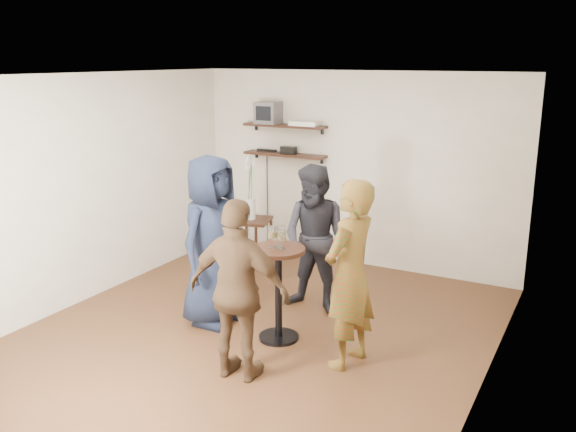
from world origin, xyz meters
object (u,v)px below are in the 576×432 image
Objects in this scene: radio at (288,150)px; drinks_table at (278,281)px; side_table at (251,226)px; person_plaid at (350,275)px; person_dark at (316,240)px; person_brown at (239,291)px; dvd_deck at (305,123)px; crt_monitor at (269,113)px; person_navy at (212,241)px.

drinks_table is at bearing -63.88° from radio.
person_plaid is at bearing -41.75° from side_table.
person_plaid is 1.25m from person_dark.
person_brown is at bearing -68.83° from radio.
dvd_deck is at bearing -136.01° from person_plaid.
dvd_deck is 1.82× the size of radio.
dvd_deck is 3.57m from person_brown.
person_plaid is (1.75, -2.58, -1.03)m from dvd_deck.
crt_monitor is 3.81m from person_brown.
drinks_table is 0.55× the size of person_plaid.
radio is at bearing 116.12° from drinks_table.
person_navy is at bearing -81.17° from radio.
drinks_table is (1.51, -1.93, 0.11)m from side_table.
side_table is at bearing -138.93° from dvd_deck.
person_dark reaches higher than side_table.
person_plaid is at bearing -93.49° from person_navy.
person_brown is (0.89, -0.86, -0.09)m from person_navy.
side_table is 1.91m from person_dark.
dvd_deck is (0.57, 0.00, -0.12)m from crt_monitor.
drinks_table is 0.85m from person_dark.
person_plaid is at bearing -9.87° from drinks_table.
drinks_table is at bearing -90.00° from person_plaid.
person_plaid is at bearing -49.37° from person_dark.
radio reaches higher than drinks_table.
person_plaid reaches higher than person_brown.
person_dark reaches higher than person_brown.
dvd_deck reaches higher than drinks_table.
person_plaid is 1.64m from person_navy.
person_plaid is (0.81, -0.14, 0.25)m from drinks_table.
crt_monitor is at bearing 180.00° from dvd_deck.
crt_monitor is 0.80× the size of dvd_deck.
crt_monitor is 0.19× the size of person_dark.
dvd_deck is at bearing -77.57° from person_brown.
person_dark is at bearing -46.66° from crt_monitor.
radio is 2.50m from person_navy.
drinks_table is 0.59× the size of person_brown.
drinks_table is (1.19, -2.43, -0.90)m from radio.
person_plaid is at bearing -48.04° from crt_monitor.
person_navy reaches higher than radio.
person_dark is (0.02, 0.82, 0.21)m from drinks_table.
drinks_table is at bearing -69.01° from dvd_deck.
crt_monitor reaches higher than person_dark.
person_dark is (0.95, -1.61, -1.07)m from dvd_deck.
drinks_table is at bearing -51.96° from side_table.
crt_monitor is 0.33× the size of drinks_table.
drinks_table is at bearing -90.00° from person_dark.
person_brown is at bearing -131.23° from person_navy.
person_dark is (1.21, -1.61, -0.69)m from radio.
crt_monitor reaches higher than person_brown.
person_brown reaches higher than drinks_table.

